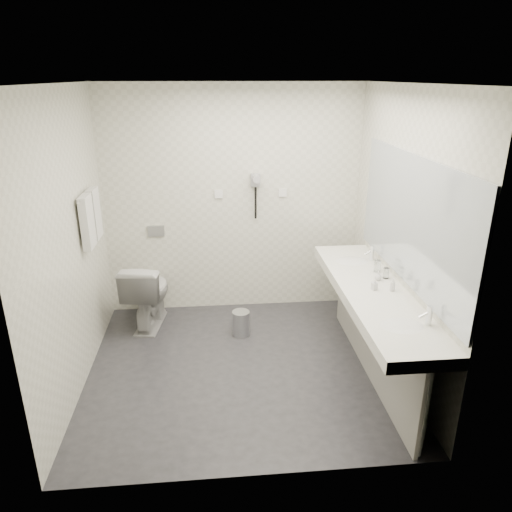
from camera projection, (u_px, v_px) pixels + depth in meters
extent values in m
plane|color=#28272C|center=(242.00, 367.00, 4.46)|extent=(2.80, 2.80, 0.00)
plane|color=silver|center=(238.00, 83.00, 3.57)|extent=(2.80, 2.80, 0.00)
plane|color=silver|center=(233.00, 202.00, 5.23)|extent=(2.80, 0.00, 2.80)
plane|color=silver|center=(254.00, 312.00, 2.81)|extent=(2.80, 0.00, 2.80)
plane|color=silver|center=(69.00, 246.00, 3.89)|extent=(0.00, 2.60, 2.60)
plane|color=silver|center=(401.00, 236.00, 4.14)|extent=(0.00, 2.60, 2.60)
cube|color=white|center=(373.00, 294.00, 4.09)|extent=(0.55, 2.20, 0.10)
cube|color=gray|center=(371.00, 337.00, 4.24)|extent=(0.03, 2.15, 0.75)
cylinder|color=silver|center=(424.00, 414.00, 3.28)|extent=(0.06, 0.06, 0.75)
cylinder|color=silver|center=(344.00, 288.00, 5.21)|extent=(0.06, 0.06, 0.75)
cube|color=#B2BCC6|center=(411.00, 220.00, 3.88)|extent=(0.02, 2.20, 1.05)
ellipsoid|color=white|center=(402.00, 328.00, 3.47)|extent=(0.40, 0.31, 0.05)
ellipsoid|color=white|center=(352.00, 262.00, 4.68)|extent=(0.40, 0.31, 0.05)
cylinder|color=silver|center=(429.00, 315.00, 3.46)|extent=(0.04, 0.04, 0.15)
cylinder|color=silver|center=(372.00, 253.00, 4.67)|extent=(0.04, 0.04, 0.15)
imported|color=white|center=(374.00, 284.00, 4.03)|extent=(0.05, 0.05, 0.10)
imported|color=white|center=(378.00, 276.00, 4.22)|extent=(0.07, 0.07, 0.08)
imported|color=white|center=(393.00, 285.00, 4.01)|extent=(0.05, 0.05, 0.12)
cylinder|color=silver|center=(386.00, 273.00, 4.26)|extent=(0.06, 0.06, 0.10)
cylinder|color=silver|center=(377.00, 266.00, 4.40)|extent=(0.08, 0.08, 0.11)
imported|color=white|center=(148.00, 293.00, 5.11)|extent=(0.52, 0.78, 0.74)
cube|color=#B2B5BA|center=(156.00, 231.00, 5.24)|extent=(0.18, 0.02, 0.12)
cylinder|color=#B2B5BA|center=(241.00, 324.00, 4.98)|extent=(0.24, 0.24, 0.25)
cylinder|color=#B2B5BA|center=(241.00, 312.00, 4.93)|extent=(0.18, 0.18, 0.02)
cylinder|color=silver|center=(87.00, 194.00, 4.30)|extent=(0.02, 0.62, 0.02)
cube|color=silver|center=(87.00, 222.00, 4.25)|extent=(0.07, 0.24, 0.48)
cube|color=silver|center=(94.00, 214.00, 4.51)|extent=(0.07, 0.24, 0.48)
cube|color=#9B9A9F|center=(255.00, 180.00, 5.13)|extent=(0.10, 0.04, 0.14)
cylinder|color=#9B9A9F|center=(256.00, 179.00, 5.06)|extent=(0.08, 0.14, 0.08)
cylinder|color=black|center=(256.00, 203.00, 5.21)|extent=(0.02, 0.02, 0.35)
cube|color=white|center=(219.00, 194.00, 5.17)|extent=(0.09, 0.02, 0.09)
cube|color=white|center=(283.00, 193.00, 5.23)|extent=(0.09, 0.02, 0.09)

